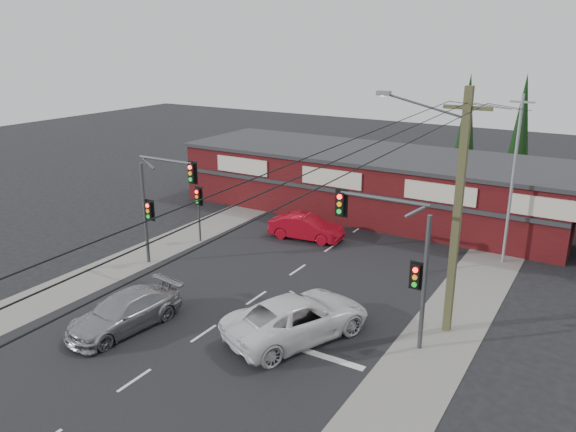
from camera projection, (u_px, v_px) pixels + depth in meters
The scene contains 18 objects.
ground at pixel (239, 310), 25.22m from camera, with size 120.00×120.00×0.00m, color black.
road_strip at pixel (295, 271), 29.30m from camera, with size 14.00×70.00×0.01m, color black.
verge_left at pixel (173, 242), 33.47m from camera, with size 3.00×70.00×0.02m, color gray.
verge_right at pixel (459, 310), 25.12m from camera, with size 3.00×70.00×0.02m, color gray.
stop_line at pixel (289, 345), 22.27m from camera, with size 6.50×0.35×0.01m, color silver.
white_suv at pixel (298, 317), 22.72m from camera, with size 2.87×6.22×1.73m, color white.
silver_suv at pixel (124, 312), 23.40m from camera, with size 2.08×5.12×1.49m, color #939598.
red_sedan at pixel (306, 227), 33.84m from camera, with size 1.57×4.51×1.49m, color #A80A19.
lane_dashes at pixel (298, 270), 29.48m from camera, with size 0.12×48.06×0.01m.
shop_building at pixel (370, 181), 38.92m from camera, with size 27.30×8.40×4.22m.
conifer_near at pixel (466, 125), 41.41m from camera, with size 1.80×1.80×9.25m.
conifer_far at pixel (521, 125), 41.32m from camera, with size 1.80×1.80×9.25m.
traffic_mast_left at pixel (159, 195), 28.81m from camera, with size 3.77×0.27×5.97m.
traffic_mast_right at pixel (398, 249), 21.46m from camera, with size 3.96×0.27×5.97m.
pedestal_signal at pixel (199, 203), 32.92m from camera, with size 0.55×0.27×3.38m.
utility_pole at pixel (455, 206), 21.90m from camera, with size 4.38×0.59×10.00m.
steel_pole at pixel (513, 178), 29.15m from camera, with size 1.20×0.16×9.00m.
power_lines at pixel (418, 133), 16.29m from camera, with size 2.01×29.00×1.22m.
Camera 1 is at (13.61, -18.35, 11.69)m, focal length 35.00 mm.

